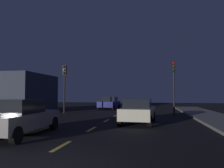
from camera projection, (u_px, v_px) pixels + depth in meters
name	position (u px, v px, depth m)	size (l,w,h in m)	color
ground_plane	(95.00, 127.00, 11.80)	(80.00, 80.00, 0.00)	black
lane_stripe_second	(62.00, 146.00, 7.47)	(0.16, 1.60, 0.01)	#EACC4C
lane_stripe_third	(92.00, 129.00, 11.21)	(0.16, 1.60, 0.01)	#EACC4C
lane_stripe_fourth	(107.00, 121.00, 14.95)	(0.16, 1.60, 0.01)	#EACC4C
lane_stripe_fifth	(116.00, 115.00, 18.68)	(0.16, 1.60, 0.01)	#EACC4C
traffic_signal_left	(64.00, 79.00, 20.79)	(0.32, 0.38, 4.54)	black
traffic_signal_right	(174.00, 77.00, 19.04)	(0.32, 0.38, 4.61)	black
car_stopped_ahead	(138.00, 111.00, 13.40)	(2.09, 4.10, 1.50)	beige
car_adjacent_lane	(19.00, 117.00, 9.44)	(2.12, 4.56, 1.55)	gray
car_oncoming_far	(109.00, 103.00, 26.84)	(2.17, 4.24, 1.52)	navy
storefront_left	(24.00, 93.00, 23.36)	(4.58, 6.99, 3.91)	#333847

